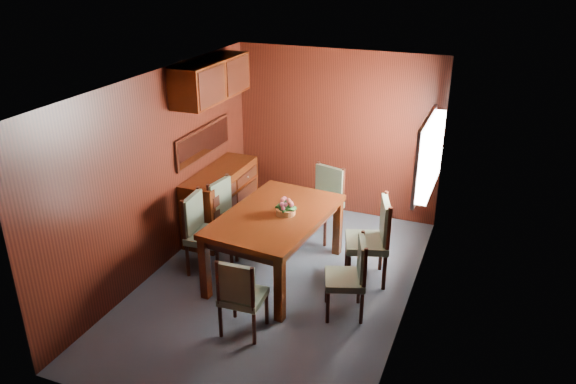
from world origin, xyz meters
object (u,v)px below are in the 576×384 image
at_px(dining_table, 276,222).
at_px(chair_head, 240,293).
at_px(chair_right_near, 351,273).
at_px(flower_centerpiece, 286,205).
at_px(chair_left_near, 202,229).
at_px(sideboard, 221,201).

distance_m(dining_table, chair_head, 1.23).
height_order(chair_right_near, flower_centerpiece, flower_centerpiece).
distance_m(dining_table, chair_right_near, 1.16).
xyz_separation_m(dining_table, chair_left_near, (-0.86, -0.22, -0.14)).
bearing_deg(flower_centerpiece, dining_table, -165.12).
xyz_separation_m(sideboard, flower_centerpiece, (1.26, -0.75, 0.48)).
xyz_separation_m(chair_right_near, flower_centerpiece, (-0.94, 0.47, 0.43)).
height_order(sideboard, flower_centerpiece, flower_centerpiece).
relative_size(sideboard, chair_head, 1.57).
distance_m(chair_left_near, flower_centerpiece, 1.08).
distance_m(dining_table, flower_centerpiece, 0.26).
xyz_separation_m(chair_right_near, chair_head, (-0.93, -0.76, -0.01)).
bearing_deg(sideboard, chair_left_near, -74.29).
bearing_deg(chair_left_near, dining_table, 100.16).
bearing_deg(flower_centerpiece, chair_left_near, -165.54).
bearing_deg(dining_table, sideboard, 150.97).
bearing_deg(chair_right_near, chair_head, 109.88).
bearing_deg(chair_left_near, flower_centerpiece, 100.22).
bearing_deg(chair_right_near, sideboard, 41.49).
relative_size(chair_left_near, flower_centerpiece, 4.11).
relative_size(dining_table, chair_head, 2.05).
relative_size(sideboard, chair_left_near, 1.40).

